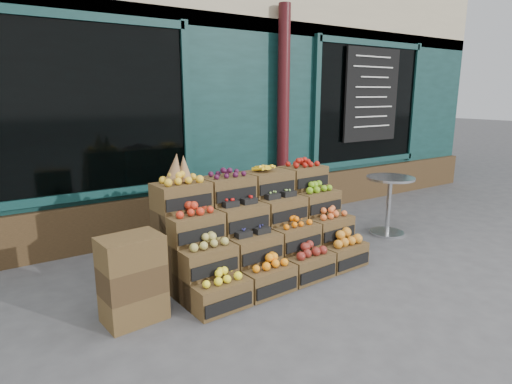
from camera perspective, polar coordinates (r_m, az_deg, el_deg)
ground at (r=4.67m, az=6.98°, el=-11.55°), size 60.00×60.00×0.00m
shop_facade at (r=8.78m, az=-15.67°, el=15.59°), size 12.00×6.24×4.80m
crate_display at (r=4.72m, az=0.58°, el=-5.66°), size 2.24×1.18×1.37m
spare_crates at (r=3.88m, az=-16.15°, el=-11.08°), size 0.54×0.40×0.77m
bistro_table at (r=6.20m, az=17.32°, el=-0.86°), size 0.65×0.65×0.82m
shopkeeper at (r=6.39m, az=-18.11°, el=4.97°), size 0.95×0.79×2.22m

